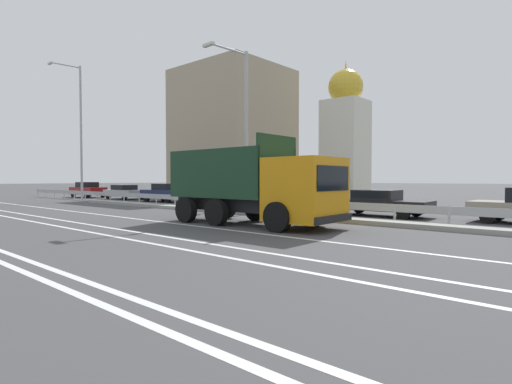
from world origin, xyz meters
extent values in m
plane|color=#424244|center=(0.00, 0.00, 0.00)|extent=(320.00, 320.00, 0.00)
cube|color=silver|center=(2.10, -3.54, 0.00)|extent=(62.95, 0.16, 0.01)
cube|color=silver|center=(2.10, -6.02, 0.00)|extent=(62.95, 0.16, 0.01)
cube|color=silver|center=(2.10, -7.07, 0.00)|extent=(62.95, 0.16, 0.01)
cube|color=silver|center=(2.10, -10.23, 0.00)|extent=(62.95, 0.16, 0.01)
cube|color=gray|center=(0.00, 1.59, 0.09)|extent=(34.62, 1.10, 0.18)
cube|color=#9EA0A5|center=(0.00, 2.48, 0.62)|extent=(62.95, 0.04, 0.32)
cylinder|color=#ADADB2|center=(-31.18, 2.48, 0.31)|extent=(0.09, 0.09, 0.62)
cylinder|color=#ADADB2|center=(-29.10, 2.48, 0.31)|extent=(0.09, 0.09, 0.62)
cylinder|color=#ADADB2|center=(-27.02, 2.48, 0.31)|extent=(0.09, 0.09, 0.62)
cylinder|color=#ADADB2|center=(-24.94, 2.48, 0.31)|extent=(0.09, 0.09, 0.62)
cylinder|color=#ADADB2|center=(-22.86, 2.48, 0.31)|extent=(0.09, 0.09, 0.62)
cylinder|color=#ADADB2|center=(-20.78, 2.48, 0.31)|extent=(0.09, 0.09, 0.62)
cylinder|color=#ADADB2|center=(-18.71, 2.48, 0.31)|extent=(0.09, 0.09, 0.62)
cylinder|color=#ADADB2|center=(-16.63, 2.48, 0.31)|extent=(0.09, 0.09, 0.62)
cylinder|color=#ADADB2|center=(-14.55, 2.48, 0.31)|extent=(0.09, 0.09, 0.62)
cylinder|color=#ADADB2|center=(-12.47, 2.48, 0.31)|extent=(0.09, 0.09, 0.62)
cylinder|color=#ADADB2|center=(-10.39, 2.48, 0.31)|extent=(0.09, 0.09, 0.62)
cylinder|color=#ADADB2|center=(-8.31, 2.48, 0.31)|extent=(0.09, 0.09, 0.62)
cylinder|color=#ADADB2|center=(-6.24, 2.48, 0.31)|extent=(0.09, 0.09, 0.62)
cylinder|color=#ADADB2|center=(-4.16, 2.48, 0.31)|extent=(0.09, 0.09, 0.62)
cylinder|color=#ADADB2|center=(-2.08, 2.48, 0.31)|extent=(0.09, 0.09, 0.62)
cylinder|color=#ADADB2|center=(0.00, 2.48, 0.31)|extent=(0.09, 0.09, 0.62)
cylinder|color=#ADADB2|center=(2.08, 2.48, 0.31)|extent=(0.09, 0.09, 0.62)
cylinder|color=#ADADB2|center=(4.16, 2.48, 0.31)|extent=(0.09, 0.09, 0.62)
cylinder|color=#ADADB2|center=(6.24, 2.48, 0.31)|extent=(0.09, 0.09, 0.62)
cylinder|color=#ADADB2|center=(8.31, 2.48, 0.31)|extent=(0.09, 0.09, 0.62)
cube|color=orange|center=(4.69, -1.70, 1.43)|extent=(2.25, 2.44, 2.24)
cube|color=black|center=(5.81, -1.69, 1.83)|extent=(0.06, 2.07, 0.84)
cube|color=black|center=(5.84, -1.69, 0.47)|extent=(0.14, 2.36, 0.24)
cube|color=black|center=(0.99, -1.76, 0.79)|extent=(5.19, 1.40, 0.53)
cube|color=#193823|center=(0.99, -1.76, 1.11)|extent=(5.00, 2.38, 0.12)
cube|color=#193823|center=(0.97, -0.66, 2.08)|extent=(4.97, 0.18, 1.82)
cube|color=#193823|center=(1.01, -2.86, 2.08)|extent=(4.97, 0.18, 1.82)
cube|color=#193823|center=(3.42, -1.72, 2.31)|extent=(0.14, 2.31, 2.28)
cube|color=#193823|center=(-1.44, -1.80, 2.08)|extent=(0.14, 2.31, 1.82)
cylinder|color=black|center=(4.33, -0.53, 0.52)|extent=(1.04, 0.34, 1.04)
cylinder|color=black|center=(4.37, -2.89, 0.52)|extent=(1.04, 0.34, 1.04)
cylinder|color=black|center=(1.36, -0.58, 0.52)|extent=(1.04, 0.34, 1.04)
cylinder|color=black|center=(1.40, -2.93, 0.52)|extent=(1.04, 0.34, 1.04)
cylinder|color=black|center=(-0.45, -0.60, 0.52)|extent=(1.04, 0.34, 1.04)
cylinder|color=black|center=(-0.42, -2.96, 0.52)|extent=(1.04, 0.34, 1.04)
cylinder|color=white|center=(-3.40, 1.59, 0.18)|extent=(0.16, 0.16, 0.36)
cylinder|color=black|center=(-3.40, 1.59, 0.55)|extent=(0.16, 0.16, 0.36)
cylinder|color=white|center=(-3.40, 1.59, 0.91)|extent=(0.16, 0.16, 0.36)
cylinder|color=black|center=(-3.40, 1.59, 1.27)|extent=(0.16, 0.16, 0.36)
cylinder|color=white|center=(-3.40, 1.59, 1.64)|extent=(0.16, 0.16, 0.36)
cylinder|color=#1E4CB2|center=(-3.40, 1.59, 2.14)|extent=(0.64, 0.03, 0.64)
cylinder|color=white|center=(-3.40, 1.59, 2.14)|extent=(0.69, 0.02, 0.69)
cylinder|color=#ADADB2|center=(-19.47, 1.58, 5.48)|extent=(0.18, 0.18, 10.95)
cylinder|color=#ADADB2|center=(-19.56, 0.46, 10.80)|extent=(0.27, 2.25, 0.10)
cube|color=silver|center=(-19.64, -0.67, 10.72)|extent=(0.71, 0.25, 0.12)
cylinder|color=#ADADB2|center=(-1.09, 1.47, 4.12)|extent=(0.18, 0.18, 8.24)
cylinder|color=#ADADB2|center=(-1.16, 0.26, 8.09)|extent=(0.24, 2.43, 0.10)
cube|color=silver|center=(-1.22, -0.95, 8.01)|extent=(0.71, 0.24, 0.12)
cube|color=maroon|center=(-25.52, 4.99, 0.66)|extent=(4.38, 1.79, 0.71)
cube|color=black|center=(-25.65, 4.99, 1.26)|extent=(1.85, 1.54, 0.50)
cylinder|color=black|center=(-24.18, 5.83, 0.30)|extent=(0.60, 0.21, 0.60)
cylinder|color=black|center=(-24.16, 4.20, 0.30)|extent=(0.60, 0.21, 0.60)
cylinder|color=black|center=(-26.88, 5.78, 0.30)|extent=(0.60, 0.21, 0.60)
cylinder|color=black|center=(-26.85, 4.15, 0.30)|extent=(0.60, 0.21, 0.60)
cube|color=#A3A3A8|center=(-19.60, 5.53, 0.57)|extent=(4.47, 1.82, 0.54)
cube|color=black|center=(-19.73, 5.53, 1.07)|extent=(1.88, 1.59, 0.45)
cylinder|color=black|center=(-18.21, 6.38, 0.30)|extent=(0.60, 0.20, 0.60)
cylinder|color=black|center=(-18.21, 4.67, 0.30)|extent=(0.60, 0.20, 0.60)
cylinder|color=black|center=(-20.98, 6.39, 0.30)|extent=(0.60, 0.20, 0.60)
cylinder|color=black|center=(-20.99, 4.67, 0.30)|extent=(0.60, 0.20, 0.60)
cube|color=navy|center=(-13.62, 5.54, 0.63)|extent=(4.17, 2.15, 0.66)
cube|color=black|center=(-13.50, 5.55, 1.20)|extent=(1.82, 1.74, 0.49)
cylinder|color=black|center=(-14.79, 4.58, 0.30)|extent=(0.61, 0.25, 0.60)
cylinder|color=black|center=(-14.93, 6.31, 0.30)|extent=(0.61, 0.25, 0.60)
cylinder|color=black|center=(-12.30, 4.78, 0.30)|extent=(0.61, 0.25, 0.60)
cylinder|color=black|center=(-12.45, 6.51, 0.30)|extent=(0.61, 0.25, 0.60)
cube|color=maroon|center=(-7.37, 5.36, 0.69)|extent=(4.23, 2.06, 0.78)
cube|color=black|center=(-7.24, 5.35, 1.31)|extent=(1.84, 1.67, 0.46)
cylinder|color=black|center=(-8.70, 4.63, 0.30)|extent=(0.61, 0.25, 0.60)
cylinder|color=black|center=(-8.57, 6.29, 0.30)|extent=(0.61, 0.25, 0.60)
cylinder|color=black|center=(-6.16, 4.43, 0.30)|extent=(0.61, 0.25, 0.60)
cylinder|color=black|center=(-6.03, 6.10, 0.30)|extent=(0.61, 0.25, 0.60)
cube|color=gray|center=(-1.34, 5.71, 0.67)|extent=(4.35, 1.82, 0.74)
cube|color=black|center=(-1.47, 5.71, 1.33)|extent=(1.83, 1.60, 0.57)
cylinder|color=black|center=(0.00, 6.57, 0.30)|extent=(0.60, 0.20, 0.60)
cylinder|color=black|center=(0.00, 4.84, 0.30)|extent=(0.60, 0.20, 0.60)
cylinder|color=black|center=(-2.69, 6.57, 0.30)|extent=(0.60, 0.20, 0.60)
cylinder|color=black|center=(-2.69, 4.84, 0.30)|extent=(0.60, 0.20, 0.60)
cube|color=black|center=(4.45, 5.01, 0.55)|extent=(4.80, 2.06, 0.49)
cube|color=black|center=(4.31, 5.00, 1.03)|extent=(2.05, 1.74, 0.48)
cylinder|color=black|center=(5.89, 5.96, 0.30)|extent=(0.61, 0.22, 0.60)
cylinder|color=black|center=(5.95, 4.16, 0.30)|extent=(0.61, 0.22, 0.60)
cylinder|color=black|center=(2.95, 5.86, 0.30)|extent=(0.61, 0.22, 0.60)
cylinder|color=black|center=(3.01, 4.05, 0.30)|extent=(0.61, 0.22, 0.60)
cylinder|color=black|center=(9.14, 4.75, 0.30)|extent=(0.61, 0.23, 0.60)
cylinder|color=black|center=(9.22, 6.49, 0.30)|extent=(0.61, 0.23, 0.60)
cube|color=tan|center=(-16.92, 16.52, 6.58)|extent=(10.22, 9.52, 13.16)
cube|color=silver|center=(-5.81, 20.31, 4.58)|extent=(3.60, 3.60, 9.15)
sphere|color=gold|center=(-5.81, 20.31, 10.45)|extent=(3.24, 3.24, 3.24)
cone|color=gold|center=(-5.81, 20.31, 12.35)|extent=(0.30, 0.30, 1.20)
camera|label=1|loc=(12.70, -13.47, 1.80)|focal=28.00mm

